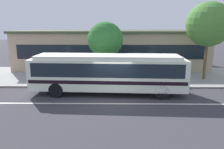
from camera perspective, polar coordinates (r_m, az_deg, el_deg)
name	(u,v)px	position (r m, az deg, el deg)	size (l,w,h in m)	color
ground_plane	(113,99)	(14.55, 0.15, -6.52)	(120.00, 120.00, 0.00)	#39373E
sidewalk_slab	(113,76)	(20.96, 0.38, -0.32)	(60.00, 8.00, 0.12)	#9A9A96
lane_stripe_center	(112,104)	(13.80, 0.11, -7.61)	(56.00, 0.16, 0.01)	silver
transit_bus	(108,71)	(15.41, -1.03, 0.83)	(10.85, 2.90, 2.78)	white
pedestrian_waiting_near_sign	(110,70)	(18.53, -0.41, 1.18)	(0.48, 0.48, 1.65)	#6C6B58
pedestrian_walking_along_curb	(171,71)	(18.92, 15.07, 0.86)	(0.47, 0.47, 1.60)	navy
pedestrian_standing_by_tree	(152,73)	(17.53, 10.40, 0.31)	(0.40, 0.40, 1.67)	#6F5B50
street_tree_near_stop	(105,40)	(19.03, -1.77, 9.06)	(3.05, 3.05, 4.99)	brown
street_tree_mid_block	(209,24)	(20.62, 23.88, 11.85)	(3.77, 3.77, 6.63)	brown
station_building	(111,49)	(25.73, -0.17, 6.76)	(20.87, 8.12, 4.21)	tan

